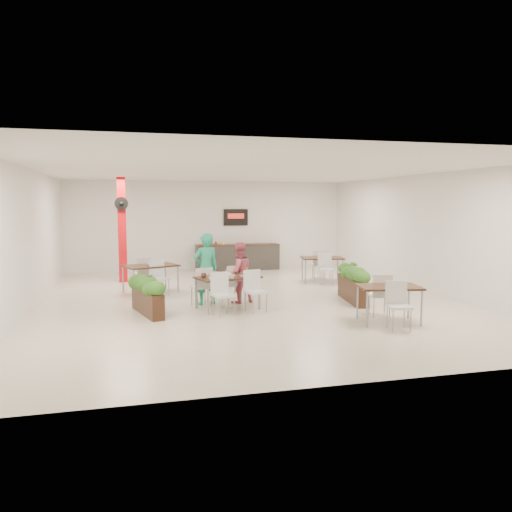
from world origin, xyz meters
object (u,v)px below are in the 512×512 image
(diner_woman, at_px, (239,273))
(planter_left, at_px, (147,292))
(side_table_b, at_px, (322,261))
(side_table_c, at_px, (389,292))
(diner_man, at_px, (206,269))
(main_table, at_px, (227,281))
(side_table_a, at_px, (150,269))
(red_column, at_px, (122,229))
(planter_right, at_px, (353,282))
(service_counter, at_px, (238,256))

(diner_woman, relative_size, planter_left, 0.89)
(side_table_b, relative_size, side_table_c, 1.00)
(diner_man, distance_m, side_table_c, 4.29)
(main_table, distance_m, side_table_a, 3.07)
(diner_woman, bearing_deg, side_table_a, -59.45)
(red_column, xyz_separation_m, planter_right, (5.51, -4.57, -1.15))
(side_table_a, distance_m, side_table_b, 5.28)
(planter_left, relative_size, side_table_a, 1.00)
(side_table_a, bearing_deg, side_table_b, -13.48)
(diner_man, bearing_deg, side_table_b, -161.86)
(red_column, relative_size, planter_left, 1.92)
(main_table, bearing_deg, side_table_b, 42.35)
(diner_woman, height_order, planter_right, diner_woman)
(planter_right, bearing_deg, diner_man, 171.40)
(diner_man, relative_size, planter_left, 1.03)
(diner_man, relative_size, planter_right, 0.92)
(planter_right, bearing_deg, service_counter, 103.20)
(diner_woman, xyz_separation_m, planter_left, (-2.20, -0.74, -0.25))
(service_counter, distance_m, planter_left, 7.48)
(red_column, distance_m, side_table_b, 6.21)
(red_column, height_order, side_table_a, red_column)
(diner_woman, xyz_separation_m, side_table_c, (2.50, -2.74, -0.11))
(planter_left, xyz_separation_m, side_table_b, (5.42, 3.39, 0.15))
(planter_left, bearing_deg, planter_right, 2.35)
(planter_left, relative_size, planter_right, 0.90)
(diner_man, bearing_deg, planter_left, 12.60)
(diner_woman, distance_m, planter_right, 2.82)
(diner_man, bearing_deg, service_counter, -124.40)
(red_column, height_order, diner_woman, red_column)
(service_counter, height_order, side_table_a, service_counter)
(diner_woman, bearing_deg, diner_man, -15.24)
(red_column, distance_m, diner_woman, 4.96)
(side_table_c, bearing_deg, diner_woman, 142.99)
(main_table, relative_size, planter_right, 1.02)
(diner_man, height_order, side_table_a, diner_man)
(side_table_b, bearing_deg, red_column, 178.60)
(red_column, bearing_deg, service_counter, 25.00)
(service_counter, height_order, main_table, service_counter)
(red_column, height_order, side_table_b, red_column)
(planter_right, bearing_deg, planter_left, -177.65)
(red_column, height_order, diner_man, red_column)
(side_table_b, bearing_deg, diner_man, -134.99)
(main_table, height_order, diner_woman, diner_woman)
(planter_left, height_order, side_table_c, side_table_c)
(service_counter, bearing_deg, planter_right, -76.80)
(service_counter, bearing_deg, red_column, -155.00)
(planter_left, xyz_separation_m, planter_right, (4.96, 0.20, 0.01))
(red_column, distance_m, side_table_c, 8.63)
(planter_right, xyz_separation_m, side_table_a, (-4.77, 2.50, 0.15))
(service_counter, xyz_separation_m, side_table_c, (1.25, -8.63, 0.13))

